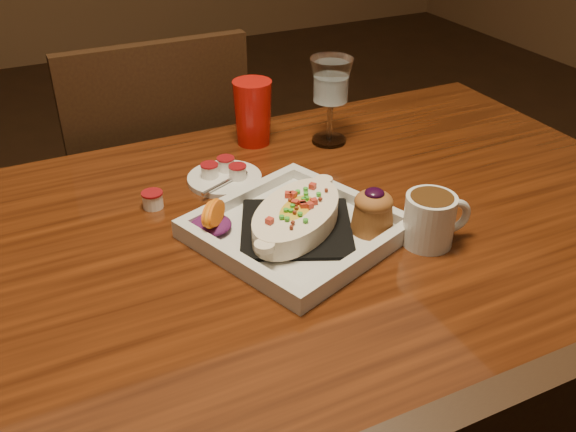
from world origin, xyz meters
name	(u,v)px	position (x,y,z in m)	size (l,w,h in m)	color
table	(256,296)	(0.00, 0.00, 0.65)	(1.50, 0.90, 0.75)	#61280D
chair_far	(157,199)	(0.00, 0.63, 0.51)	(0.42, 0.42, 0.93)	black
plate	(303,222)	(0.08, 0.00, 0.78)	(0.35, 0.35, 0.08)	silver
coffee_mug	(431,218)	(0.25, -0.11, 0.79)	(0.11, 0.08, 0.08)	silver
goblet	(331,85)	(0.29, 0.28, 0.87)	(0.08, 0.08, 0.17)	silver
saucer	(224,176)	(0.04, 0.22, 0.76)	(0.13, 0.13, 0.09)	silver
creamer_loose	(153,200)	(-0.11, 0.18, 0.76)	(0.04, 0.04, 0.03)	white
red_tumbler	(253,113)	(0.15, 0.35, 0.81)	(0.08, 0.08, 0.13)	#B9130D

